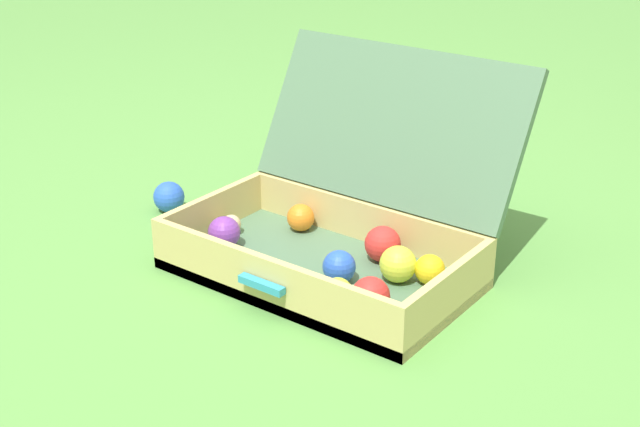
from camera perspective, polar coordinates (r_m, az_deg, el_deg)
ground_plane at (r=1.98m, az=-2.65°, el=-3.58°), size 16.00×16.00×0.00m
open_suitcase at (r=1.94m, az=1.48°, el=-0.77°), size 0.66×0.58×0.45m
stray_ball_on_grass at (r=2.28m, az=-9.85°, el=1.07°), size 0.08×0.08×0.08m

